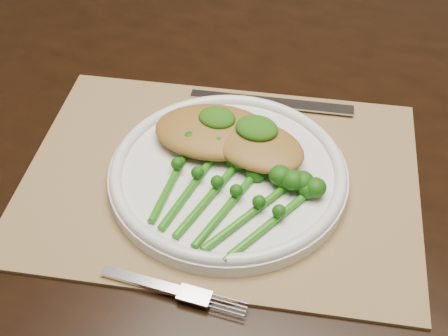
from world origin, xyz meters
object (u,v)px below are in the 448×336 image
at_px(dining_table, 265,300).
at_px(placemat, 221,178).
at_px(chicken_fillet_left, 214,132).
at_px(dinner_plate, 228,173).
at_px(broccolini_bundle, 217,203).

relative_size(dining_table, placemat, 3.53).
relative_size(dining_table, chicken_fillet_left, 11.37).
height_order(dining_table, chicken_fillet_left, chicken_fillet_left).
relative_size(dinner_plate, broccolini_bundle, 1.50).
bearing_deg(dinner_plate, placemat, 166.47).
xyz_separation_m(dinner_plate, broccolini_bundle, (0.01, -0.06, 0.01)).
bearing_deg(chicken_fillet_left, dining_table, 28.97).
height_order(placemat, chicken_fillet_left, chicken_fillet_left).
bearing_deg(dining_table, broccolini_bundle, -99.40).
bearing_deg(broccolini_bundle, chicken_fillet_left, 125.96).
bearing_deg(placemat, chicken_fillet_left, 109.80).
xyz_separation_m(dining_table, dinner_plate, (-0.03, -0.10, 0.39)).
distance_m(dining_table, chicken_fillet_left, 0.42).
bearing_deg(broccolini_bundle, placemat, 119.90).
distance_m(dining_table, placemat, 0.39).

